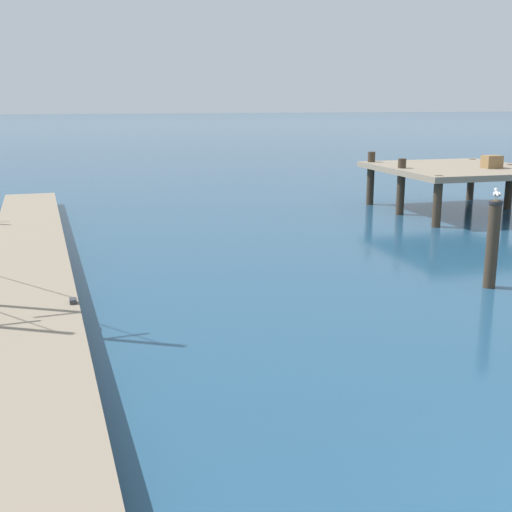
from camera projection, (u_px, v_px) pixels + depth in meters
name	position (u px, v px, depth m)	size (l,w,h in m)	color
floating_dock	(28.00, 258.00, 15.47)	(2.08, 21.88, 0.53)	gray
pier_platform	(458.00, 171.00, 23.69)	(5.39, 5.86, 2.08)	gray
mooring_piling	(492.00, 243.00, 14.11)	(0.30, 0.30, 1.89)	#3D3023
perched_seagull	(497.00, 194.00, 13.86)	(0.25, 0.36, 0.26)	gold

